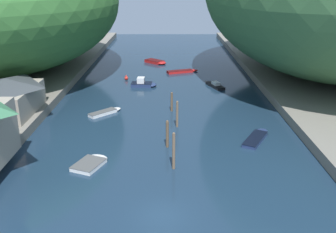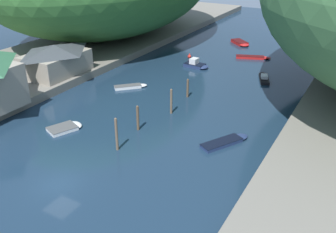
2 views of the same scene
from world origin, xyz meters
TOP-DOWN VIEW (x-y plane):
  - water_surface at (0.00, 30.00)m, footprint 130.00×130.00m
  - hillside_left at (-27.11, 42.71)m, footprint 37.90×53.06m
  - boathouse_shed at (-18.90, 19.34)m, footprint 6.83×9.89m
  - boat_far_upstream at (-1.92, 52.80)m, footprint 4.97×4.82m
  - boat_mid_channel at (10.23, 14.28)m, footprint 4.10×5.81m
  - boat_open_rowboat at (-7.59, 22.43)m, footprint 4.16×4.19m
  - boat_red_skiff at (3.35, 44.94)m, footprint 6.17×3.34m
  - boat_white_cruiser at (-6.81, 8.21)m, footprint 3.42×4.30m
  - boat_navy_launch at (-3.47, 35.44)m, footprint 4.24×2.28m
  - boat_cabin_cruiser at (7.93, 35.38)m, footprint 3.11×5.43m
  - mooring_post_nearest at (0.97, 7.43)m, footprint 0.28×0.28m
  - mooring_post_second at (0.38, 12.15)m, footprint 0.31×0.31m
  - mooring_post_middle at (1.52, 17.79)m, footprint 0.28×0.28m
  - mooring_post_fourth at (0.94, 23.38)m, footprint 0.30×0.30m
  - channel_buoy_near at (-6.76, 39.37)m, footprint 0.64×0.64m

SIDE VIEW (x-z plane):
  - water_surface at x=0.00m, z-range 0.00..0.00m
  - boat_mid_channel at x=10.23m, z-range 0.00..0.40m
  - boat_white_cruiser at x=-6.81m, z-range 0.00..0.40m
  - boat_open_rowboat at x=-7.59m, z-range 0.00..0.44m
  - boat_red_skiff at x=3.35m, z-range 0.00..0.45m
  - boat_cabin_cruiser at x=7.93m, z-range -0.17..0.73m
  - boat_far_upstream at x=-1.92m, z-range 0.00..0.60m
  - channel_buoy_near at x=-6.76m, z-range -0.11..0.85m
  - boat_navy_launch at x=-3.47m, z-range -0.29..1.17m
  - mooring_post_fourth at x=0.94m, z-range 0.01..2.62m
  - mooring_post_second at x=0.38m, z-range 0.01..3.00m
  - mooring_post_middle at x=1.52m, z-range 0.01..3.25m
  - mooring_post_nearest at x=0.97m, z-range 0.01..3.66m
  - boathouse_shed at x=-18.90m, z-range 1.24..5.61m
  - hillside_left at x=-27.11m, z-range 1.17..23.83m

